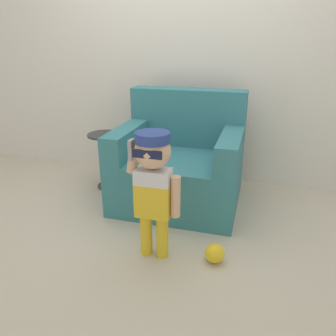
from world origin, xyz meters
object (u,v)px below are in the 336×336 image
object	(u,v)px
person_child	(153,177)
side_table	(106,156)
armchair	(180,164)
toy_ball	(215,253)

from	to	relation	value
person_child	side_table	size ratio (longest dim) A/B	1.58
person_child	armchair	bearing A→B (deg)	92.53
armchair	side_table	xyz separation A→B (m)	(-0.76, 0.07, -0.02)
person_child	side_table	xyz separation A→B (m)	(-0.80, 0.94, -0.25)
side_table	toy_ball	bearing A→B (deg)	-37.07
person_child	toy_ball	world-z (taller)	person_child
person_child	toy_ball	size ratio (longest dim) A/B	6.61
toy_ball	armchair	bearing A→B (deg)	118.01
armchair	toy_ball	bearing A→B (deg)	-61.99
side_table	person_child	bearing A→B (deg)	-49.74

